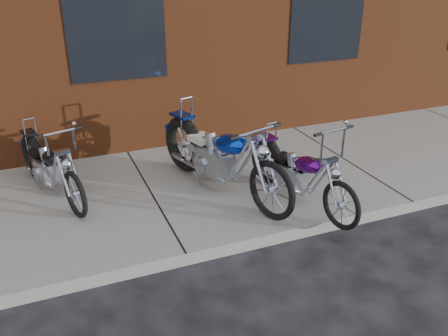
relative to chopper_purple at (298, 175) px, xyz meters
name	(u,v)px	position (x,y,z in m)	size (l,w,h in m)	color
ground	(187,266)	(-1.65, -0.58, -0.51)	(120.00, 120.00, 0.00)	black
sidewalk	(151,197)	(-1.65, 0.92, -0.44)	(22.00, 3.00, 0.15)	gray
chopper_purple	(298,175)	(0.00, 0.00, 0.00)	(0.55, 1.99, 1.12)	black
chopper_blue	(220,158)	(-0.78, 0.65, 0.09)	(0.93, 2.43, 1.09)	black
chopper_third	(50,168)	(-2.82, 1.36, 0.00)	(0.74, 1.94, 1.02)	black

